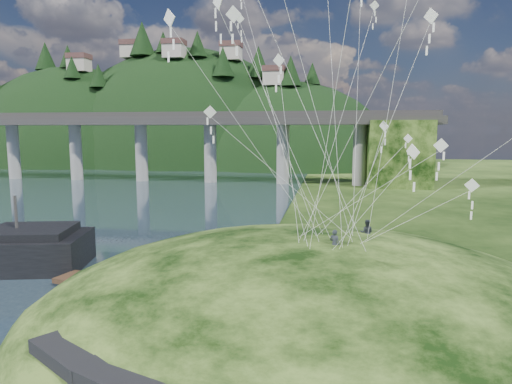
# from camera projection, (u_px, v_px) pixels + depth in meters

# --- Properties ---
(ground) EXTENTS (320.00, 320.00, 0.00)m
(ground) POSITION_uv_depth(u_px,v_px,m) (172.00, 323.00, 26.56)
(ground) COLOR black
(ground) RESTS_ON ground
(grass_hill) EXTENTS (36.00, 32.00, 13.00)m
(grass_hill) POSITION_uv_depth(u_px,v_px,m) (311.00, 342.00, 27.42)
(grass_hill) COLOR black
(grass_hill) RESTS_ON ground
(bridge) EXTENTS (160.00, 11.00, 15.00)m
(bridge) POSITION_uv_depth(u_px,v_px,m) (165.00, 137.00, 98.03)
(bridge) COLOR #2D2B2B
(bridge) RESTS_ON ground
(far_ridge) EXTENTS (153.00, 70.00, 94.50)m
(far_ridge) POSITION_uv_depth(u_px,v_px,m) (174.00, 185.00, 154.06)
(far_ridge) COLOR black
(far_ridge) RESTS_ON ground
(wooden_dock) EXTENTS (14.37, 5.60, 1.02)m
(wooden_dock) POSITION_uv_depth(u_px,v_px,m) (143.00, 290.00, 30.82)
(wooden_dock) COLOR #362116
(wooden_dock) RESTS_ON ground
(kite_flyers) EXTENTS (2.79, 4.47, 1.77)m
(kite_flyers) POSITION_uv_depth(u_px,v_px,m) (358.00, 222.00, 27.21)
(kite_flyers) COLOR #272C35
(kite_flyers) RESTS_ON ground
(kite_swarm) EXTENTS (16.41, 17.63, 20.33)m
(kite_swarm) POSITION_uv_depth(u_px,v_px,m) (335.00, 26.00, 25.39)
(kite_swarm) COLOR white
(kite_swarm) RESTS_ON ground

